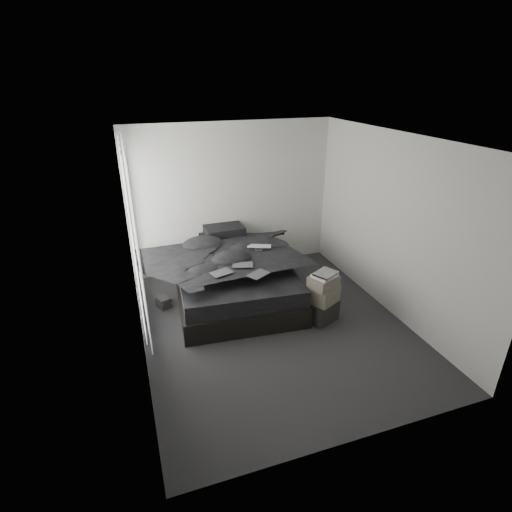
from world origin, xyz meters
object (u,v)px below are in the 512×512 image
object	(u,v)px
box_lower	(322,311)
laptop	(259,243)
side_stand	(190,277)
bed	(234,287)

from	to	relation	value
box_lower	laptop	bearing A→B (deg)	117.74
box_lower	side_stand	bearing A→B (deg)	141.64
bed	laptop	size ratio (longest dim) A/B	6.24
laptop	box_lower	world-z (taller)	laptop
side_stand	laptop	bearing A→B (deg)	-11.32
bed	side_stand	distance (m)	0.72
side_stand	box_lower	xyz separation A→B (m)	(1.68, -1.33, -0.18)
laptop	box_lower	xyz separation A→B (m)	(0.58, -1.11, -0.70)
laptop	side_stand	size ratio (longest dim) A/B	0.56
laptop	side_stand	world-z (taller)	laptop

